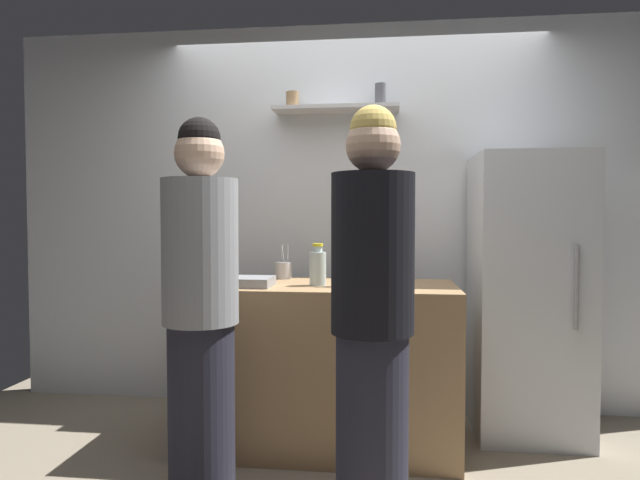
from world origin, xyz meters
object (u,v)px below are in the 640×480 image
(refrigerator, at_px, (527,295))
(person_grey_hoodie, at_px, (201,313))
(wine_bottle_amber_glass, at_px, (368,260))
(wine_bottle_pale_glass, at_px, (352,265))
(water_bottle_plastic, at_px, (318,267))
(person_blonde, at_px, (372,321))
(utensil_holder, at_px, (283,270))
(baking_pan, at_px, (241,282))

(refrigerator, xyz_separation_m, person_grey_hoodie, (-1.67, -1.03, 0.03))
(wine_bottle_amber_glass, bearing_deg, wine_bottle_pale_glass, -103.25)
(water_bottle_plastic, distance_m, person_blonde, 0.85)
(refrigerator, distance_m, person_grey_hoodie, 1.96)
(refrigerator, distance_m, wine_bottle_pale_glass, 1.12)
(refrigerator, xyz_separation_m, utensil_holder, (-1.47, -0.08, 0.14))
(baking_pan, relative_size, water_bottle_plastic, 1.45)
(refrigerator, relative_size, water_bottle_plastic, 7.14)
(utensil_holder, bearing_deg, person_grey_hoodie, -101.77)
(refrigerator, distance_m, utensil_holder, 1.48)
(utensil_holder, relative_size, person_grey_hoodie, 0.12)
(utensil_holder, distance_m, wine_bottle_pale_glass, 0.55)
(wine_bottle_amber_glass, bearing_deg, water_bottle_plastic, -129.93)
(refrigerator, bearing_deg, person_blonde, -127.44)
(refrigerator, height_order, wine_bottle_pale_glass, refrigerator)
(wine_bottle_amber_glass, relative_size, water_bottle_plastic, 1.39)
(utensil_holder, xyz_separation_m, person_grey_hoodie, (-0.20, -0.96, -0.10))
(wine_bottle_amber_glass, bearing_deg, refrigerator, 4.65)
(wine_bottle_amber_glass, xyz_separation_m, person_grey_hoodie, (-0.72, -0.96, -0.17))
(wine_bottle_pale_glass, height_order, person_blonde, person_blonde)
(refrigerator, xyz_separation_m, water_bottle_plastic, (-1.22, -0.40, 0.19))
(utensil_holder, bearing_deg, wine_bottle_pale_glass, -36.71)
(wine_bottle_pale_glass, bearing_deg, water_bottle_plastic, 176.49)
(baking_pan, bearing_deg, water_bottle_plastic, 10.52)
(baking_pan, height_order, wine_bottle_amber_glass, wine_bottle_amber_glass)
(refrigerator, distance_m, person_blonde, 1.47)
(utensil_holder, height_order, water_bottle_plastic, water_bottle_plastic)
(water_bottle_plastic, relative_size, person_grey_hoodie, 0.13)
(refrigerator, height_order, utensil_holder, refrigerator)
(wine_bottle_amber_glass, relative_size, person_grey_hoodie, 0.19)
(water_bottle_plastic, xyz_separation_m, person_blonde, (0.32, -0.77, -0.15))
(water_bottle_plastic, bearing_deg, person_grey_hoodie, -125.33)
(utensil_holder, xyz_separation_m, wine_bottle_pale_glass, (0.44, -0.33, 0.06))
(wine_bottle_pale_glass, height_order, person_grey_hoodie, person_grey_hoodie)
(wine_bottle_amber_glass, relative_size, person_blonde, 0.19)
(utensil_holder, relative_size, water_bottle_plastic, 0.91)
(water_bottle_plastic, bearing_deg, wine_bottle_pale_glass, -3.51)
(baking_pan, bearing_deg, utensil_holder, 67.95)
(utensil_holder, distance_m, person_blonde, 1.24)
(utensil_holder, height_order, person_grey_hoodie, person_grey_hoodie)
(person_blonde, bearing_deg, water_bottle_plastic, 33.70)
(refrigerator, bearing_deg, wine_bottle_amber_glass, -175.35)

